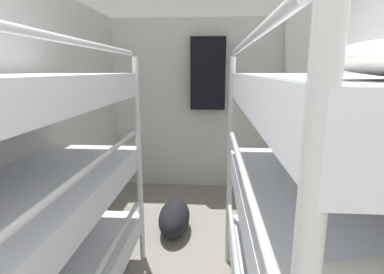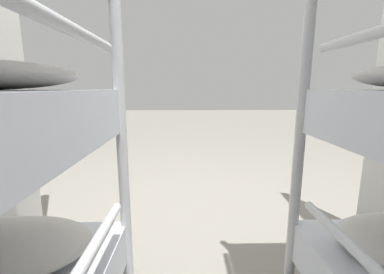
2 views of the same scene
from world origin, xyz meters
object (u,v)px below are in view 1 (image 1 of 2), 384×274
bunk_stack_right_near (322,220)px  duffel_bag (174,217)px  hanging_coat (208,74)px  bunk_stack_left_near (17,210)px

bunk_stack_right_near → duffel_bag: bunk_stack_right_near is taller
bunk_stack_right_near → hanging_coat: hanging_coat is taller
bunk_stack_right_near → hanging_coat: bearing=102.5°
bunk_stack_left_near → hanging_coat: bearing=71.1°
duffel_bag → hanging_coat: size_ratio=0.68×
bunk_stack_right_near → duffel_bag: size_ratio=3.11×
bunk_stack_left_near → hanging_coat: size_ratio=2.13×
bunk_stack_left_near → duffel_bag: (0.58, 1.43, -0.76)m
bunk_stack_right_near → bunk_stack_left_near: bearing=180.0°
duffel_bag → bunk_stack_left_near: bearing=-112.2°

